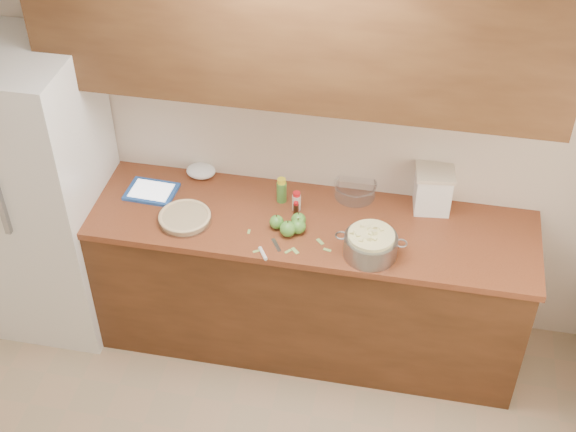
% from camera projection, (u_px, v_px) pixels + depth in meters
% --- Properties ---
extents(room_shell, '(3.60, 3.60, 3.60)m').
position_uv_depth(room_shell, '(217.00, 394.00, 2.97)').
color(room_shell, tan).
rests_on(room_shell, ground).
extents(counter_run, '(2.64, 0.68, 0.92)m').
position_uv_depth(counter_run, '(291.00, 279.00, 4.61)').
color(counter_run, '#583018').
rests_on(counter_run, ground).
extents(upper_cabinets, '(2.60, 0.34, 0.70)m').
position_uv_depth(upper_cabinets, '(298.00, 31.00, 3.77)').
color(upper_cabinets, brown).
rests_on(upper_cabinets, room_shell).
extents(fridge, '(0.70, 0.70, 1.80)m').
position_uv_depth(fridge, '(40.00, 194.00, 4.51)').
color(fridge, white).
rests_on(fridge, ground).
extents(pie, '(0.29, 0.29, 0.05)m').
position_uv_depth(pie, '(185.00, 218.00, 4.29)').
color(pie, silver).
rests_on(pie, counter_run).
extents(colander, '(0.37, 0.27, 0.14)m').
position_uv_depth(colander, '(371.00, 245.00, 4.06)').
color(colander, gray).
rests_on(colander, counter_run).
extents(flour_canister, '(0.22, 0.22, 0.25)m').
position_uv_depth(flour_canister, '(433.00, 188.00, 4.31)').
color(flour_canister, white).
rests_on(flour_canister, counter_run).
extents(tablet, '(0.28, 0.22, 0.02)m').
position_uv_depth(tablet, '(151.00, 192.00, 4.48)').
color(tablet, '#224FA3').
rests_on(tablet, counter_run).
extents(paring_knife, '(0.12, 0.18, 0.02)m').
position_uv_depth(paring_knife, '(265.00, 252.00, 4.10)').
color(paring_knife, gray).
rests_on(paring_knife, counter_run).
extents(lemon_bottle, '(0.06, 0.06, 0.15)m').
position_uv_depth(lemon_bottle, '(282.00, 190.00, 4.39)').
color(lemon_bottle, '#4C8C38').
rests_on(lemon_bottle, counter_run).
extents(cinnamon_shaker, '(0.05, 0.05, 0.12)m').
position_uv_depth(cinnamon_shaker, '(297.00, 201.00, 4.34)').
color(cinnamon_shaker, beige).
rests_on(cinnamon_shaker, counter_run).
extents(vanilla_bottle, '(0.03, 0.03, 0.09)m').
position_uv_depth(vanilla_bottle, '(296.00, 209.00, 4.32)').
color(vanilla_bottle, black).
rests_on(vanilla_bottle, counter_run).
extents(mixing_bowl, '(0.24, 0.24, 0.09)m').
position_uv_depth(mixing_bowl, '(355.00, 189.00, 4.44)').
color(mixing_bowl, silver).
rests_on(mixing_bowl, counter_run).
extents(paper_towel, '(0.18, 0.15, 0.07)m').
position_uv_depth(paper_towel, '(201.00, 171.00, 4.59)').
color(paper_towel, white).
rests_on(paper_towel, counter_run).
extents(apple_left, '(0.08, 0.08, 0.09)m').
position_uv_depth(apple_left, '(277.00, 222.00, 4.24)').
color(apple_left, '#4F9534').
rests_on(apple_left, counter_run).
extents(apple_center, '(0.08, 0.08, 0.09)m').
position_uv_depth(apple_center, '(299.00, 220.00, 4.25)').
color(apple_center, '#4F9534').
rests_on(apple_center, counter_run).
extents(apple_front, '(0.09, 0.09, 0.10)m').
position_uv_depth(apple_front, '(288.00, 229.00, 4.19)').
color(apple_front, '#4F9534').
rests_on(apple_front, counter_run).
extents(apple_extra, '(0.09, 0.09, 0.10)m').
position_uv_depth(apple_extra, '(298.00, 226.00, 4.21)').
color(apple_extra, '#4F9534').
rests_on(apple_extra, counter_run).
extents(peel_a, '(0.04, 0.03, 0.00)m').
position_uv_depth(peel_a, '(256.00, 251.00, 4.12)').
color(peel_a, '#89B156').
rests_on(peel_a, counter_run).
extents(peel_b, '(0.04, 0.04, 0.00)m').
position_uv_depth(peel_b, '(288.00, 251.00, 4.12)').
color(peel_b, '#89B156').
rests_on(peel_b, counter_run).
extents(peel_c, '(0.05, 0.05, 0.00)m').
position_uv_depth(peel_c, '(320.00, 242.00, 4.17)').
color(peel_c, '#89B156').
rests_on(peel_c, counter_run).
extents(peel_d, '(0.05, 0.05, 0.00)m').
position_uv_depth(peel_d, '(295.00, 251.00, 4.12)').
color(peel_d, '#89B156').
rests_on(peel_d, counter_run).
extents(peel_e, '(0.04, 0.03, 0.00)m').
position_uv_depth(peel_e, '(327.00, 250.00, 4.13)').
color(peel_e, '#89B156').
rests_on(peel_e, counter_run).
extents(peel_f, '(0.01, 0.03, 0.00)m').
position_uv_depth(peel_f, '(249.00, 232.00, 4.23)').
color(peel_f, '#89B156').
rests_on(peel_f, counter_run).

